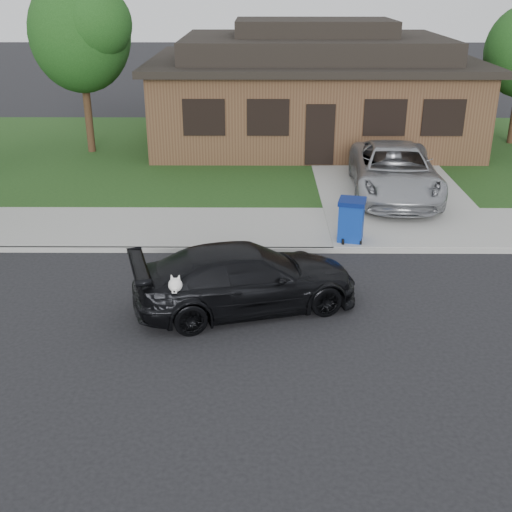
{
  "coord_description": "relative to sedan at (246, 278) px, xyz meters",
  "views": [
    {
      "loc": [
        1.93,
        -11.04,
        6.21
      ],
      "look_at": [
        1.86,
        0.73,
        1.1
      ],
      "focal_mm": 45.0,
      "sensor_mm": 36.0,
      "label": 1
    }
  ],
  "objects": [
    {
      "name": "house",
      "position": [
        2.35,
        14.37,
        1.47
      ],
      "size": [
        12.6,
        8.6,
        4.65
      ],
      "color": "#422B1C",
      "rests_on": "ground"
    },
    {
      "name": "curb",
      "position": [
        -1.65,
        2.87,
        -0.6
      ],
      "size": [
        60.0,
        0.12,
        0.12
      ],
      "primitive_type": "cube",
      "color": "gray",
      "rests_on": "ground"
    },
    {
      "name": "sedan",
      "position": [
        0.0,
        0.0,
        0.0
      ],
      "size": [
        4.89,
        3.06,
        1.32
      ],
      "rotation": [
        0.0,
        0.0,
        1.86
      ],
      "color": "black",
      "rests_on": "ground"
    },
    {
      "name": "ground",
      "position": [
        -1.65,
        -0.63,
        -0.66
      ],
      "size": [
        120.0,
        120.0,
        0.0
      ],
      "primitive_type": "plane",
      "color": "black",
      "rests_on": "ground"
    },
    {
      "name": "recycling_bin",
      "position": [
        2.57,
        3.38,
        0.01
      ],
      "size": [
        0.78,
        0.78,
        1.08
      ],
      "rotation": [
        0.0,
        0.0,
        -0.23
      ],
      "color": "navy",
      "rests_on": "sidewalk"
    },
    {
      "name": "driveway",
      "position": [
        4.35,
        9.37,
        -0.59
      ],
      "size": [
        4.5,
        13.0,
        0.14
      ],
      "primitive_type": "cube",
      "color": "gray",
      "rests_on": "ground"
    },
    {
      "name": "sidewalk",
      "position": [
        -1.65,
        4.37,
        -0.6
      ],
      "size": [
        60.0,
        3.0,
        0.12
      ],
      "primitive_type": "cube",
      "color": "gray",
      "rests_on": "ground"
    },
    {
      "name": "minivan",
      "position": [
        4.33,
        7.05,
        0.22
      ],
      "size": [
        2.87,
        5.53,
        1.49
      ],
      "primitive_type": "imported",
      "rotation": [
        0.0,
        0.0,
        -0.08
      ],
      "color": "#9FA1A5",
      "rests_on": "driveway"
    },
    {
      "name": "lawn",
      "position": [
        -1.65,
        12.37,
        -0.6
      ],
      "size": [
        60.0,
        13.0,
        0.13
      ],
      "primitive_type": "cube",
      "color": "#193814",
      "rests_on": "ground"
    },
    {
      "name": "tree_0",
      "position": [
        -5.98,
        12.25,
        3.82
      ],
      "size": [
        3.78,
        3.6,
        6.34
      ],
      "color": "#332114",
      "rests_on": "ground"
    }
  ]
}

